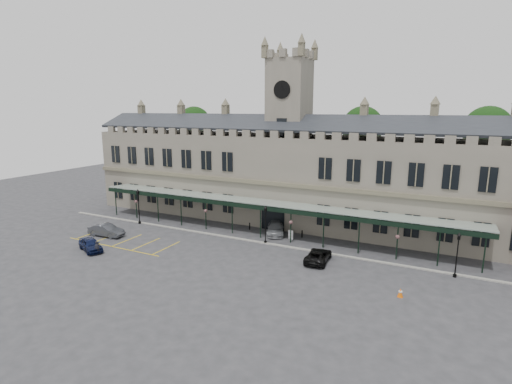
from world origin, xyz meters
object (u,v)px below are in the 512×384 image
at_px(traffic_cone, 400,293).
at_px(person_b, 98,230).
at_px(lamp_post_left, 138,203).
at_px(sign_board, 291,235).
at_px(car_van, 318,256).
at_px(car_left_a, 91,245).
at_px(station_building, 288,176).
at_px(car_left_b, 106,230).
at_px(clock_tower, 289,127).
at_px(lamp_post_right, 457,251).
at_px(lamp_post_mid, 265,221).
at_px(person_a, 97,248).
at_px(car_taxi, 276,228).

xyz_separation_m(traffic_cone, person_b, (-35.83, 0.30, 0.41)).
relative_size(lamp_post_left, sign_board, 4.43).
bearing_deg(car_van, person_b, 4.24).
xyz_separation_m(sign_board, car_left_a, (-18.52, -13.89, 0.18)).
relative_size(lamp_post_left, car_van, 1.05).
height_order(station_building, car_left_a, station_building).
height_order(traffic_cone, car_left_b, car_left_b).
height_order(lamp_post_left, car_van, lamp_post_left).
relative_size(car_left_b, person_b, 2.97).
height_order(clock_tower, traffic_cone, clock_tower).
xyz_separation_m(sign_board, car_van, (5.30, -5.57, 0.11)).
bearing_deg(station_building, lamp_post_right, -26.91).
xyz_separation_m(clock_tower, lamp_post_mid, (1.45, -10.42, -10.38)).
bearing_deg(person_a, sign_board, -19.89).
bearing_deg(lamp_post_right, sign_board, 169.06).
distance_m(station_building, car_left_b, 24.89).
bearing_deg(lamp_post_left, clock_tower, 31.40).
relative_size(station_building, lamp_post_mid, 13.03).
height_order(clock_tower, car_van, clock_tower).
bearing_deg(car_van, car_left_a, 14.66).
distance_m(clock_tower, car_left_a, 28.96).
xyz_separation_m(car_left_b, person_a, (4.30, -5.27, 0.03)).
distance_m(clock_tower, car_left_b, 27.24).
relative_size(sign_board, car_taxi, 0.21).
distance_m(station_building, lamp_post_mid, 11.08).
distance_m(clock_tower, lamp_post_left, 23.07).
relative_size(car_left_a, car_left_b, 0.91).
xyz_separation_m(clock_tower, lamp_post_right, (21.62, -11.06, -10.50)).
bearing_deg(car_van, traffic_cone, 147.93).
bearing_deg(lamp_post_mid, traffic_cone, -24.24).
height_order(lamp_post_mid, person_b, lamp_post_mid).
xyz_separation_m(car_left_a, person_b, (-3.30, 4.10, 0.06)).
distance_m(sign_board, person_b, 23.92).
bearing_deg(traffic_cone, car_left_a, -173.34).
relative_size(sign_board, car_left_b, 0.24).
xyz_separation_m(sign_board, car_left_b, (-21.02, -9.28, 0.22)).
height_order(lamp_post_right, car_van, lamp_post_right).
relative_size(lamp_post_right, car_left_a, 1.04).
bearing_deg(lamp_post_left, sign_board, 8.65).
distance_m(lamp_post_right, car_left_a, 38.11).
relative_size(lamp_post_left, lamp_post_right, 1.12).
relative_size(lamp_post_right, sign_board, 3.97).
distance_m(clock_tower, person_a, 28.54).
xyz_separation_m(clock_tower, person_b, (-18.30, -17.35, -12.33)).
distance_m(lamp_post_mid, car_left_a, 19.91).
height_order(traffic_cone, car_van, car_van).
height_order(lamp_post_mid, car_left_b, lamp_post_mid).
xyz_separation_m(station_building, car_taxi, (1.00, -6.36, -5.72)).
relative_size(car_left_a, person_a, 2.67).
distance_m(car_van, person_a, 23.78).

